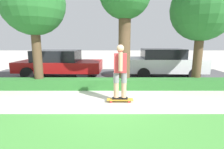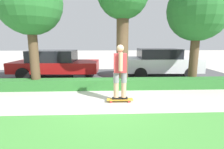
{
  "view_description": "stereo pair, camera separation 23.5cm",
  "coord_description": "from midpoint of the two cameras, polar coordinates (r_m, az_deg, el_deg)",
  "views": [
    {
      "loc": [
        0.13,
        -5.52,
        2.01
      ],
      "look_at": [
        0.16,
        0.6,
        0.81
      ],
      "focal_mm": 28.0,
      "sensor_mm": 36.0,
      "label": 1
    },
    {
      "loc": [
        -0.11,
        -5.51,
        2.01
      ],
      "look_at": [
        0.16,
        0.6,
        0.81
      ],
      "focal_mm": 28.0,
      "sensor_mm": 36.0,
      "label": 2
    }
  ],
  "objects": [
    {
      "name": "ground_plane",
      "position": [
        5.87,
        -0.36,
        -8.94
      ],
      "size": [
        60.0,
        60.0,
        0.0
      ],
      "primitive_type": "plane",
      "color": "#BCB7AD"
    },
    {
      "name": "street_asphalt",
      "position": [
        9.92,
        -0.32,
        -0.58
      ],
      "size": [
        14.65,
        5.0,
        0.01
      ],
      "color": "#474749",
      "rests_on": "ground_plane"
    },
    {
      "name": "hedge_row",
      "position": [
        7.34,
        -0.34,
        -3.08
      ],
      "size": [
        14.65,
        0.6,
        0.43
      ],
      "color": "#2D702D",
      "rests_on": "ground_plane"
    },
    {
      "name": "skateboard",
      "position": [
        5.85,
        3.51,
        -8.23
      ],
      "size": [
        0.87,
        0.24,
        0.1
      ],
      "color": "gold",
      "rests_on": "ground_plane"
    },
    {
      "name": "skater_person",
      "position": [
        5.6,
        3.63,
        1.18
      ],
      "size": [
        0.51,
        0.46,
        1.78
      ],
      "color": "black",
      "rests_on": "skateboard"
    },
    {
      "name": "tree_near",
      "position": [
        7.95,
        -23.84,
        20.36
      ],
      "size": [
        2.52,
        2.52,
        4.72
      ],
      "color": "brown",
      "rests_on": "ground_plane"
    },
    {
      "name": "tree_far",
      "position": [
        8.52,
        27.8,
        17.99
      ],
      "size": [
        2.56,
        2.56,
        4.53
      ],
      "color": "brown",
      "rests_on": "ground_plane"
    },
    {
      "name": "parked_car_front",
      "position": [
        10.08,
        -16.54,
        3.59
      ],
      "size": [
        4.64,
        2.05,
        1.48
      ],
      "rotation": [
        0.0,
        0.0,
        -0.04
      ],
      "color": "maroon",
      "rests_on": "ground_plane"
    },
    {
      "name": "parked_car_middle",
      "position": [
        10.19,
        16.85,
        3.85
      ],
      "size": [
        4.22,
        2.09,
        1.56
      ],
      "rotation": [
        0.0,
        0.0,
        -0.03
      ],
      "color": "silver",
      "rests_on": "ground_plane"
    }
  ]
}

